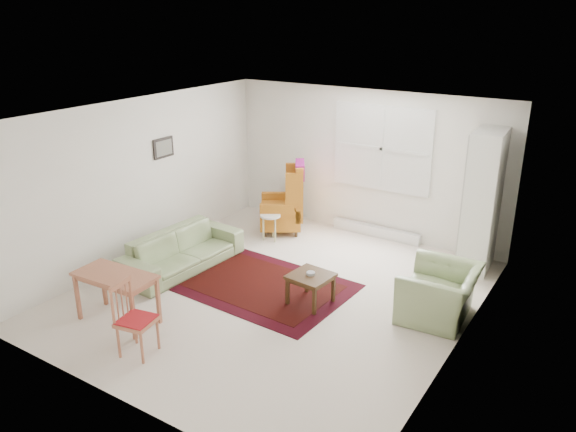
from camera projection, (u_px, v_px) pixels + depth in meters
The scene contains 10 objects.
room at pixel (286, 204), 7.55m from camera, with size 5.04×5.54×2.51m.
rug at pixel (255, 283), 8.09m from camera, with size 2.69×1.73×0.03m, color black, non-canonical shape.
sofa at pixel (182, 244), 8.45m from camera, with size 1.97×0.77×0.80m, color gray.
armchair at pixel (440, 288), 7.09m from camera, with size 1.03×0.90×0.80m, color gray.
wingback_chair at pixel (281, 197), 9.79m from camera, with size 0.73×0.77×1.27m, color #C1731D, non-canonical shape.
coffee_table at pixel (311, 289), 7.48m from camera, with size 0.52×0.52×0.43m, color #3E2713, non-canonical shape.
stool at pixel (270, 227), 9.55m from camera, with size 0.35×0.35×0.46m, color white, non-canonical shape.
cabinet at pixel (483, 201), 8.26m from camera, with size 0.45×0.85×2.12m, color silver, non-canonical shape.
desk at pixel (117, 298), 7.01m from camera, with size 1.04×0.52×0.66m, color #AA6344, non-canonical shape.
desk_chair at pixel (136, 319), 6.31m from camera, with size 0.39×0.39×0.88m, color #AA6344, non-canonical shape.
Camera 1 is at (3.89, -5.79, 3.72)m, focal length 35.00 mm.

